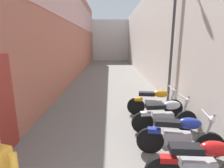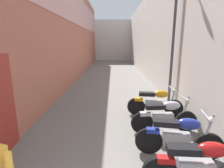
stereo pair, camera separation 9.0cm
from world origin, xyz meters
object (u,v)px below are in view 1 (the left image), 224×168
at_px(street_lamp, 171,27).
at_px(motorcycle_third, 180,135).
at_px(motorcycle_fourth, 165,115).
at_px(motorcycle_fifth, 155,102).
at_px(motorcycle_second, 202,163).

bearing_deg(street_lamp, motorcycle_third, -102.20).
xyz_separation_m(motorcycle_third, motorcycle_fourth, (0.00, 1.08, 0.00)).
xyz_separation_m(motorcycle_third, street_lamp, (0.71, 3.27, 2.49)).
relative_size(motorcycle_third, street_lamp, 0.35).
distance_m(motorcycle_fourth, street_lamp, 3.39).
bearing_deg(motorcycle_third, motorcycle_fourth, 89.99).
height_order(motorcycle_third, motorcycle_fifth, same).
xyz_separation_m(motorcycle_fifth, street_lamp, (0.71, 1.05, 2.49)).
height_order(motorcycle_third, motorcycle_fourth, same).
xyz_separation_m(motorcycle_fourth, motorcycle_fifth, (-0.00, 1.14, 0.00)).
bearing_deg(motorcycle_second, street_lamp, 80.45).
bearing_deg(motorcycle_fifth, motorcycle_second, -90.00).
distance_m(motorcycle_third, street_lamp, 4.18).
bearing_deg(motorcycle_fourth, motorcycle_third, -90.01).
xyz_separation_m(motorcycle_third, motorcycle_fifth, (0.00, 2.22, 0.00)).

